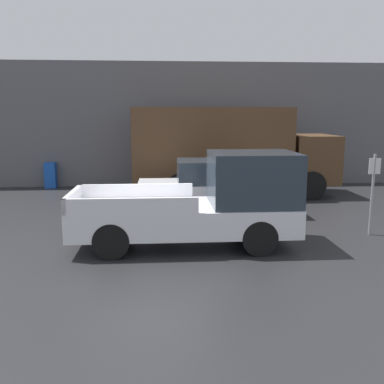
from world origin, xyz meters
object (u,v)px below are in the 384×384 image
object	(u,v)px
car	(217,187)
parking_sign	(373,190)
pickup_truck	(208,203)
newspaper_box	(51,175)
delivery_truck	(226,148)

from	to	relation	value
car	parking_sign	bearing A→B (deg)	-35.72
pickup_truck	car	bearing A→B (deg)	79.00
pickup_truck	car	xyz separation A→B (m)	(0.61, 3.16, -0.16)
car	newspaper_box	world-z (taller)	car
car	delivery_truck	size ratio (longest dim) A/B	0.63
car	parking_sign	xyz separation A→B (m)	(3.63, -2.61, 0.33)
car	delivery_truck	world-z (taller)	delivery_truck
pickup_truck	car	world-z (taller)	pickup_truck
parking_sign	newspaper_box	world-z (taller)	parking_sign
car	delivery_truck	xyz separation A→B (m)	(0.74, 3.12, 0.93)
car	parking_sign	world-z (taller)	parking_sign
parking_sign	newspaper_box	xyz separation A→B (m)	(-9.97, 7.89, -0.65)
delivery_truck	newspaper_box	world-z (taller)	delivery_truck
delivery_truck	parking_sign	distance (m)	6.44
car	parking_sign	size ratio (longest dim) A/B	2.28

